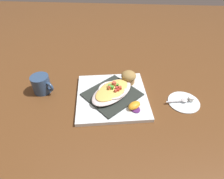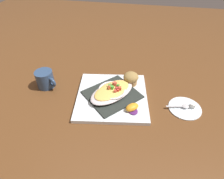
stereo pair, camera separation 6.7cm
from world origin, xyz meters
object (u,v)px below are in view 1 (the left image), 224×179
object	(u,v)px
muffin	(129,77)
creamer_cup_0	(191,99)
orange_garnish	(134,106)
spoon	(182,100)
square_plate	(112,96)
gratin_dish	(112,91)
coffee_mug	(42,85)
creamer_saucer	(184,102)

from	to	relation	value
muffin	creamer_cup_0	world-z (taller)	muffin
orange_garnish	spoon	bearing A→B (deg)	-163.45
square_plate	creamer_cup_0	bearing A→B (deg)	179.46
gratin_dish	orange_garnish	bearing A→B (deg)	142.93
orange_garnish	creamer_cup_0	bearing A→B (deg)	-164.29
muffin	orange_garnish	world-z (taller)	muffin
square_plate	creamer_cup_0	distance (m)	0.32
gratin_dish	coffee_mug	bearing A→B (deg)	-4.21
gratin_dish	orange_garnish	distance (m)	0.11
coffee_mug	creamer_saucer	world-z (taller)	coffee_mug
square_plate	orange_garnish	size ratio (longest dim) A/B	4.26
orange_garnish	creamer_saucer	size ratio (longest dim) A/B	0.53
orange_garnish	spoon	distance (m)	0.21
spoon	creamer_cup_0	world-z (taller)	creamer_cup_0
coffee_mug	creamer_saucer	xyz separation A→B (m)	(-0.60, 0.03, -0.03)
muffin	coffee_mug	bearing A→B (deg)	10.37
square_plate	spoon	distance (m)	0.29
coffee_mug	spoon	xyz separation A→B (m)	(-0.59, 0.03, -0.02)
orange_garnish	creamer_saucer	xyz separation A→B (m)	(-0.20, -0.06, -0.02)
gratin_dish	muffin	bearing A→B (deg)	-126.61
muffin	orange_garnish	bearing A→B (deg)	98.52
creamer_saucer	creamer_cup_0	bearing A→B (deg)	-169.00
creamer_cup_0	square_plate	bearing A→B (deg)	-0.54
creamer_saucer	creamer_cup_0	xyz separation A→B (m)	(-0.03, -0.01, 0.01)
square_plate	creamer_saucer	distance (m)	0.30
square_plate	orange_garnish	xyz separation A→B (m)	(-0.09, 0.07, 0.02)
muffin	creamer_saucer	size ratio (longest dim) A/B	0.52
orange_garnish	coffee_mug	size ratio (longest dim) A/B	0.66
gratin_dish	creamer_cup_0	distance (m)	0.32
muffin	creamer_saucer	distance (m)	0.25
coffee_mug	spoon	distance (m)	0.59
orange_garnish	muffin	bearing A→B (deg)	-81.48
gratin_dish	creamer_saucer	size ratio (longest dim) A/B	1.80
square_plate	muffin	bearing A→B (deg)	-126.63
gratin_dish	spoon	xyz separation A→B (m)	(-0.29, 0.01, -0.02)
square_plate	coffee_mug	world-z (taller)	coffee_mug
coffee_mug	orange_garnish	bearing A→B (deg)	167.01
orange_garnish	coffee_mug	world-z (taller)	coffee_mug
square_plate	creamer_saucer	world-z (taller)	square_plate
spoon	creamer_cup_0	distance (m)	0.04
gratin_dish	coffee_mug	distance (m)	0.30
gratin_dish	orange_garnish	world-z (taller)	gratin_dish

